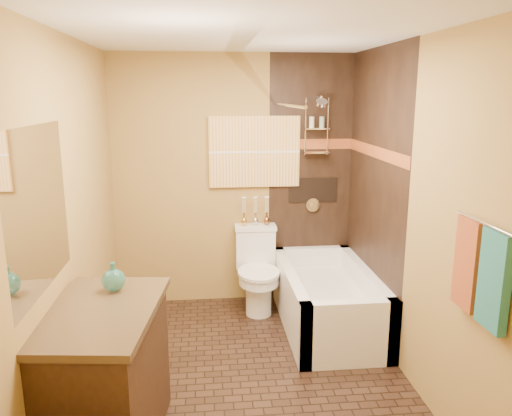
{
  "coord_description": "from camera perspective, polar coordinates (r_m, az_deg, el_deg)",
  "views": [
    {
      "loc": [
        -0.3,
        -3.43,
        2.11
      ],
      "look_at": [
        0.1,
        0.4,
        1.23
      ],
      "focal_mm": 35.0,
      "sensor_mm": 36.0,
      "label": 1
    }
  ],
  "objects": [
    {
      "name": "floor",
      "position": [
        4.04,
        -0.92,
        -18.56
      ],
      "size": [
        3.0,
        3.0,
        0.0
      ],
      "primitive_type": "plane",
      "color": "black",
      "rests_on": "ground"
    },
    {
      "name": "wall_left",
      "position": [
        3.65,
        -20.1,
        -1.49
      ],
      "size": [
        0.02,
        3.0,
        2.5
      ],
      "primitive_type": "cube",
      "color": "#A0803D",
      "rests_on": "floor"
    },
    {
      "name": "wall_right",
      "position": [
        3.84,
        17.14,
        -0.59
      ],
      "size": [
        0.02,
        3.0,
        2.5
      ],
      "primitive_type": "cube",
      "color": "#A0803D",
      "rests_on": "floor"
    },
    {
      "name": "wall_back",
      "position": [
        5.02,
        -2.48,
        3.03
      ],
      "size": [
        2.4,
        0.02,
        2.5
      ],
      "primitive_type": "cube",
      "color": "#A0803D",
      "rests_on": "floor"
    },
    {
      "name": "wall_front",
      "position": [
        2.14,
        2.57,
        -10.81
      ],
      "size": [
        2.4,
        0.02,
        2.5
      ],
      "primitive_type": "cube",
      "color": "#A0803D",
      "rests_on": "floor"
    },
    {
      "name": "ceiling",
      "position": [
        3.47,
        -1.07,
        19.38
      ],
      "size": [
        3.0,
        3.0,
        0.0
      ],
      "primitive_type": "plane",
      "color": "silver",
      "rests_on": "wall_back"
    },
    {
      "name": "alcove_tile_back",
      "position": [
        5.11,
        6.25,
        3.15
      ],
      "size": [
        0.85,
        0.01,
        2.5
      ],
      "primitive_type": "cube",
      "color": "black",
      "rests_on": "wall_back"
    },
    {
      "name": "alcove_tile_right",
      "position": [
        4.52,
        13.34,
        1.6
      ],
      "size": [
        0.01,
        1.5,
        2.5
      ],
      "primitive_type": "cube",
      "color": "black",
      "rests_on": "wall_right"
    },
    {
      "name": "mosaic_band_back",
      "position": [
        5.05,
        6.37,
        7.27
      ],
      "size": [
        0.85,
        0.01,
        0.1
      ],
      "primitive_type": "cube",
      "color": "maroon",
      "rests_on": "alcove_tile_back"
    },
    {
      "name": "mosaic_band_right",
      "position": [
        4.46,
        13.46,
        6.26
      ],
      "size": [
        0.01,
        1.5,
        0.1
      ],
      "primitive_type": "cube",
      "color": "maroon",
      "rests_on": "alcove_tile_right"
    },
    {
      "name": "alcove_niche",
      "position": [
        5.13,
        6.51,
        2.04
      ],
      "size": [
        0.5,
        0.01,
        0.25
      ],
      "primitive_type": "cube",
      "color": "black",
      "rests_on": "alcove_tile_back"
    },
    {
      "name": "shower_fixtures",
      "position": [
        4.95,
        6.92,
        7.68
      ],
      "size": [
        0.24,
        0.33,
        1.16
      ],
      "color": "silver",
      "rests_on": "floor"
    },
    {
      "name": "curtain_rod",
      "position": [
        4.24,
        3.57,
        11.68
      ],
      "size": [
        0.03,
        1.55,
        0.03
      ],
      "primitive_type": "cylinder",
      "rotation": [
        1.57,
        0.0,
        0.0
      ],
      "color": "silver",
      "rests_on": "wall_back"
    },
    {
      "name": "towel_bar",
      "position": [
        2.86,
        24.58,
        -1.58
      ],
      "size": [
        0.02,
        0.55,
        0.02
      ],
      "primitive_type": "cylinder",
      "rotation": [
        1.57,
        0.0,
        0.0
      ],
      "color": "silver",
      "rests_on": "wall_right"
    },
    {
      "name": "towel_teal",
      "position": [
        2.84,
        25.57,
        -7.51
      ],
      "size": [
        0.05,
        0.22,
        0.52
      ],
      "primitive_type": "cube",
      "color": "#217064",
      "rests_on": "towel_bar"
    },
    {
      "name": "towel_rust",
      "position": [
        3.05,
        23.05,
        -5.89
      ],
      "size": [
        0.05,
        0.22,
        0.52
      ],
      "primitive_type": "cube",
      "color": "#933D1A",
      "rests_on": "towel_bar"
    },
    {
      "name": "sunset_painting",
      "position": [
        4.97,
        -0.18,
        6.44
      ],
      "size": [
        0.9,
        0.04,
        0.7
      ],
      "primitive_type": "cube",
      "color": "gold",
      "rests_on": "wall_back"
    },
    {
      "name": "vanity_mirror",
      "position": [
        2.93,
        -23.53,
        -0.18
      ],
      "size": [
        0.01,
        1.0,
        0.9
      ],
      "primitive_type": "cube",
      "color": "white",
      "rests_on": "wall_left"
    },
    {
      "name": "bathtub",
      "position": [
        4.72,
        8.14,
        -10.82
      ],
      "size": [
        0.8,
        1.5,
        0.55
      ],
      "color": "white",
      "rests_on": "floor"
    },
    {
      "name": "toilet",
      "position": [
        4.96,
        0.15,
        -7.06
      ],
      "size": [
        0.42,
        0.61,
        0.82
      ],
      "rotation": [
        0.0,
        0.0,
        -0.02
      ],
      "color": "white",
      "rests_on": "floor"
    },
    {
      "name": "vanity",
      "position": [
        3.25,
        -17.12,
        -18.32
      ],
      "size": [
        0.74,
        1.1,
        0.91
      ],
      "rotation": [
        0.0,
        0.0,
        -0.12
      ],
      "color": "black",
      "rests_on": "floor"
    },
    {
      "name": "teal_bottle",
      "position": [
        3.24,
        -16.0,
        -7.58
      ],
      "size": [
        0.15,
        0.15,
        0.23
      ],
      "primitive_type": null,
      "rotation": [
        0.0,
        0.0,
        -0.06
      ],
      "color": "#257161",
      "rests_on": "vanity"
    },
    {
      "name": "bud_vases",
      "position": [
        4.98,
        -0.08,
        -0.26
      ],
      "size": [
        0.29,
        0.06,
        0.29
      ],
      "color": "gold",
      "rests_on": "toilet"
    }
  ]
}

